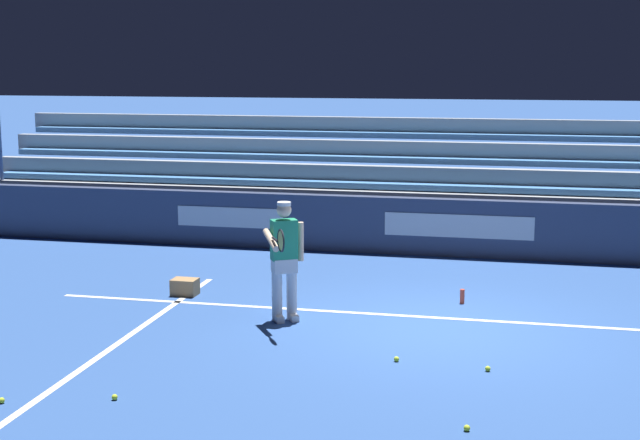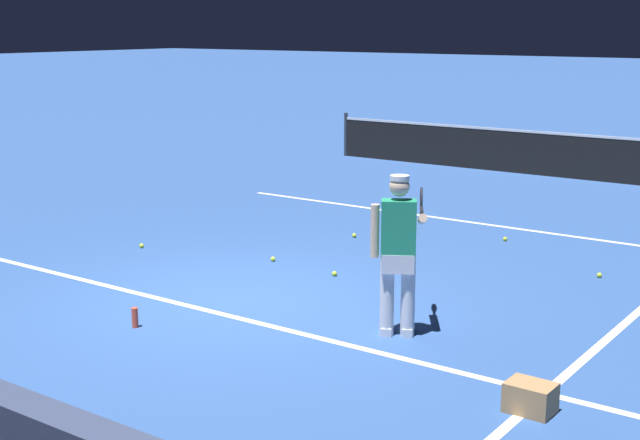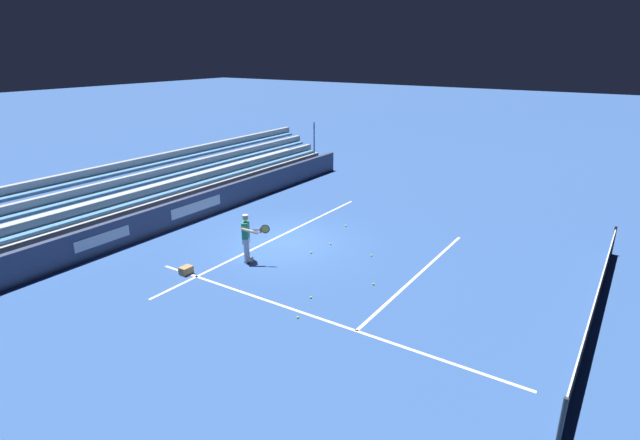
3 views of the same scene
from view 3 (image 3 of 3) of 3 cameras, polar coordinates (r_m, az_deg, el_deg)
ground_plane at (r=19.35m, az=-4.03°, el=-2.43°), size 160.00×160.00×0.00m
court_baseline_white at (r=19.64m, az=-5.19°, el=-2.13°), size 12.00×0.10×0.01m
court_sideline_white at (r=14.22m, az=-1.19°, el=-10.80°), size 0.10×12.00×0.01m
court_service_line_white at (r=16.83m, az=11.12°, el=-6.18°), size 8.22×0.10×0.01m
back_wall_sponsor_board at (r=22.26m, az=-13.95°, el=1.45°), size 22.03×0.25×1.10m
bleacher_stand at (r=23.56m, az=-17.02°, el=2.59°), size 20.93×2.40×2.95m
tennis_player at (r=17.38m, az=-8.37°, el=-1.99°), size 0.55×1.07×1.71m
ball_box_cardboard at (r=17.13m, az=-15.06°, el=-5.57°), size 0.40×0.31×0.26m
tennis_ball_by_box at (r=18.03m, az=5.88°, el=-4.05°), size 0.07×0.07×0.07m
tennis_ball_stray_back at (r=15.07m, az=-1.05°, el=-8.84°), size 0.07×0.07×0.07m
tennis_ball_near_player at (r=15.94m, az=6.12°, el=-7.29°), size 0.07×0.07×0.07m
tennis_ball_far_left at (r=20.88m, az=2.96°, el=-0.67°), size 0.07×0.07×0.07m
tennis_ball_midcourt at (r=18.98m, az=1.19°, el=-2.72°), size 0.07×0.07×0.07m
tennis_ball_toward_net at (r=18.18m, az=-1.01°, el=-3.74°), size 0.07×0.07×0.07m
tennis_ball_on_baseline at (r=14.06m, az=-2.56°, el=-11.04°), size 0.07×0.07×0.07m
water_bottle at (r=20.27m, az=-6.81°, el=-1.18°), size 0.07×0.07×0.22m
tennis_net at (r=15.69m, az=28.97°, el=-8.35°), size 11.09×0.09×1.07m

